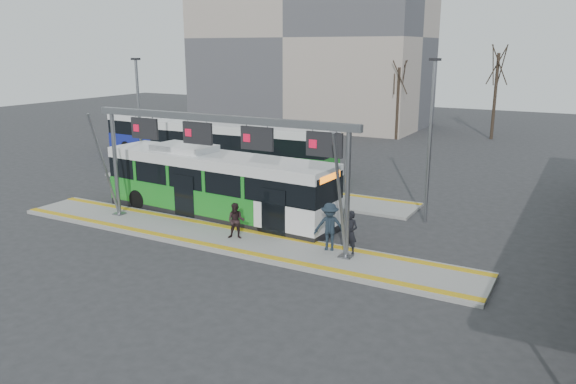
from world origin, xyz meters
name	(u,v)px	position (x,y,z in m)	size (l,w,h in m)	color
ground	(225,240)	(0.00, 0.00, 0.00)	(120.00, 120.00, 0.00)	#2D2D30
platform_main	(225,239)	(0.00, 0.00, 0.07)	(22.00, 3.00, 0.15)	gray
platform_second	(248,188)	(-4.00, 8.00, 0.07)	(20.00, 3.00, 0.15)	gray
tactile_main	(225,237)	(0.00, 0.00, 0.16)	(22.00, 2.65, 0.02)	gold
tactile_second	(258,183)	(-4.00, 9.15, 0.16)	(20.00, 0.35, 0.02)	gold
gantry	(219,140)	(-0.35, 0.25, 4.30)	(13.00, 1.68, 5.20)	slate
apartment_block	(311,36)	(-14.00, 36.00, 9.21)	(24.50, 12.50, 18.40)	#AA9B8D
hero_bus	(217,186)	(-2.37, 2.77, 1.55)	(12.42, 3.30, 3.38)	black
bg_bus_green	(241,149)	(-6.84, 11.67, 1.59)	(12.97, 3.37, 3.21)	black
bg_bus_blue	(177,137)	(-14.07, 13.87, 1.54)	(12.03, 3.21, 3.11)	black
passenger_a	(350,233)	(5.50, 0.69, 1.03)	(0.64, 0.42, 1.76)	black
passenger_b	(236,221)	(0.53, 0.09, 0.93)	(0.76, 0.59, 1.55)	black
passenger_c	(330,227)	(4.60, 0.72, 1.13)	(1.26, 0.73, 1.95)	#1B2631
tree_left	(399,78)	(-2.26, 30.04, 5.47)	(1.40, 1.40, 7.22)	#382B21
tree_mid	(498,65)	(5.26, 34.31, 6.53)	(1.40, 1.40, 8.61)	#382B21
tree_far	(255,58)	(-18.19, 31.61, 7.00)	(1.40, 1.40, 9.24)	#382B21
lamp_west	(140,121)	(-9.54, 5.30, 3.99)	(0.50, 0.25, 7.50)	slate
lamp_east	(430,138)	(6.84, 6.74, 4.05)	(0.50, 0.25, 7.61)	slate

